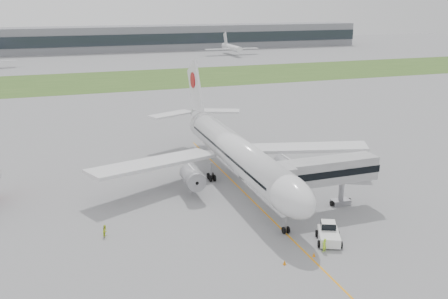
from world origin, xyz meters
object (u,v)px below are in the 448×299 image
object	(u,v)px
airliner	(234,150)
ground_crew_near	(324,245)
pushback_tug	(329,233)
jet_bridge	(319,173)

from	to	relation	value
airliner	ground_crew_near	bearing A→B (deg)	-85.07
airliner	pushback_tug	bearing A→B (deg)	-80.05
jet_bridge	ground_crew_near	size ratio (longest dim) A/B	9.67
pushback_tug	ground_crew_near	xyz separation A→B (m)	(-1.90, -2.28, -0.17)
airliner	ground_crew_near	distance (m)	26.35
airliner	jet_bridge	xyz separation A→B (m)	(7.38, -14.70, 0.09)
airliner	jet_bridge	distance (m)	16.44
airliner	pushback_tug	size ratio (longest dim) A/B	10.78
ground_crew_near	airliner	bearing A→B (deg)	-108.55
pushback_tug	jet_bridge	xyz separation A→B (m)	(3.25, 8.85, 4.72)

